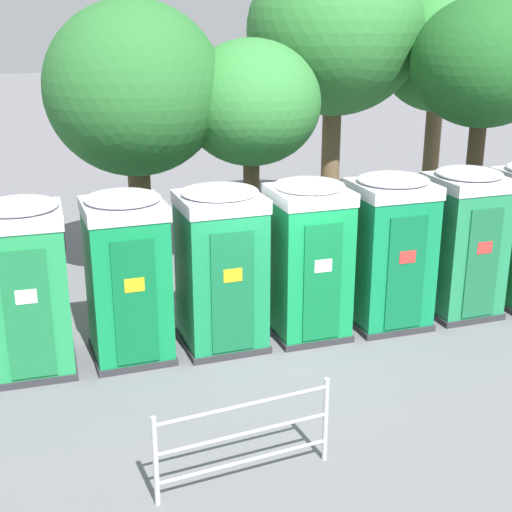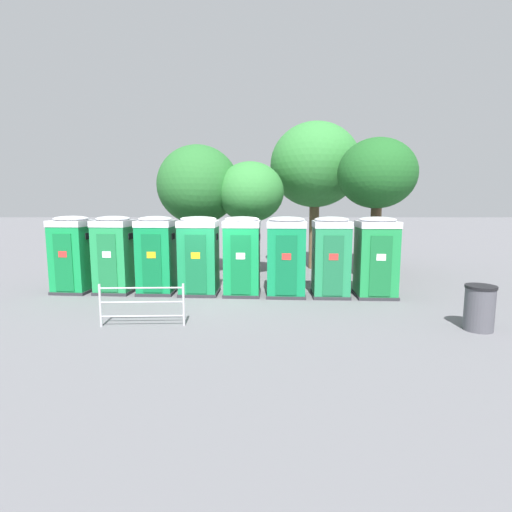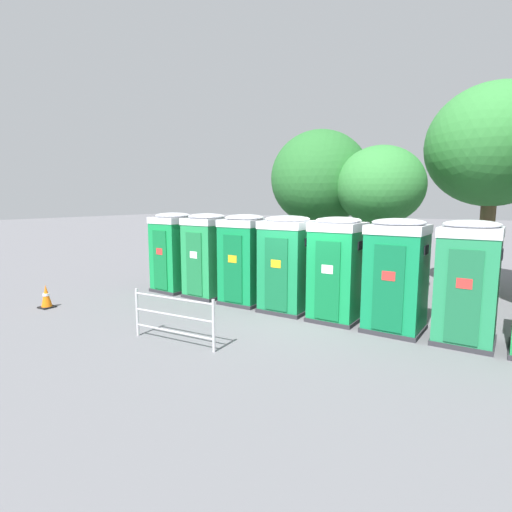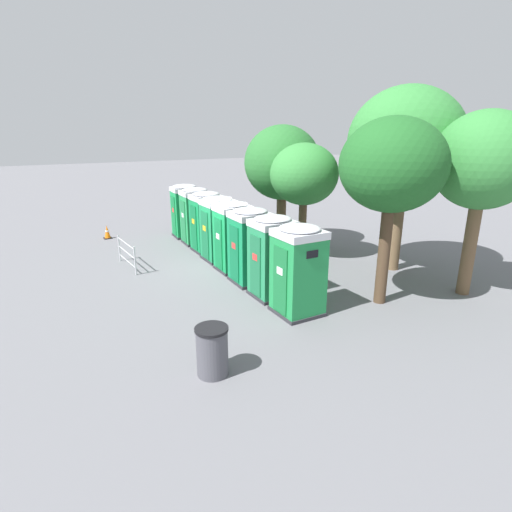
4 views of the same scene
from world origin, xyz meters
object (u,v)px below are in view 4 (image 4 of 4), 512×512
at_px(portapotty_2, 206,221).
at_px(portapotty_4, 233,236).
at_px(portapotty_7, 298,270).
at_px(street_tree_2, 405,143).
at_px(portapotty_3, 218,228).
at_px(street_tree_1, 483,162).
at_px(portapotty_5, 250,245).
at_px(street_tree_0, 282,164).
at_px(event_barrier, 127,253).
at_px(portapotty_1, 195,216).
at_px(traffic_cone, 107,232).
at_px(portapotty_0, 185,210).
at_px(street_tree_3, 392,167).
at_px(street_tree_4, 304,175).
at_px(trash_can, 212,351).
at_px(portapotty_6, 272,256).

bearing_deg(portapotty_2, portapotty_4, -5.04).
distance_m(portapotty_7, street_tree_2, 6.40).
bearing_deg(portapotty_3, street_tree_1, 34.62).
bearing_deg(portapotty_4, portapotty_5, -4.83).
height_order(street_tree_0, street_tree_1, street_tree_1).
relative_size(street_tree_2, event_barrier, 3.12).
xyz_separation_m(portapotty_2, portapotty_4, (2.81, -0.25, 0.00)).
height_order(portapotty_1, traffic_cone, portapotty_1).
bearing_deg(portapotty_1, street_tree_1, 25.33).
bearing_deg(street_tree_2, portapotty_0, -151.53).
height_order(portapotty_1, portapotty_2, same).
distance_m(portapotty_0, street_tree_3, 11.05).
relative_size(portapotty_1, street_tree_0, 0.49).
height_order(portapotty_0, portapotty_5, same).
distance_m(portapotty_1, street_tree_4, 5.56).
distance_m(street_tree_0, trash_can, 10.77).
distance_m(street_tree_4, trash_can, 9.00).
bearing_deg(trash_can, traffic_cone, 177.35).
height_order(portapotty_3, portapotty_4, same).
height_order(portapotty_7, street_tree_0, street_tree_0).
height_order(street_tree_1, event_barrier, street_tree_1).
distance_m(portapotty_6, event_barrier, 6.04).
height_order(street_tree_4, event_barrier, street_tree_4).
xyz_separation_m(portapotty_7, street_tree_0, (-6.09, 3.71, 2.33)).
xyz_separation_m(portapotty_5, event_barrier, (-3.72, -3.17, -0.72)).
bearing_deg(street_tree_4, event_barrier, -111.97).
relative_size(portapotty_3, street_tree_0, 0.49).
relative_size(portapotty_3, street_tree_4, 0.56).
distance_m(portapotty_5, street_tree_2, 6.38).
height_order(portapotty_6, portapotty_7, same).
bearing_deg(event_barrier, street_tree_0, 86.18).
bearing_deg(street_tree_4, street_tree_3, -8.26).
distance_m(street_tree_3, trash_can, 6.88).
xyz_separation_m(street_tree_2, traffic_cone, (-10.24, -8.10, -4.23)).
bearing_deg(portapotty_0, street_tree_1, 22.23).
xyz_separation_m(portapotty_1, event_barrier, (1.90, -3.64, -0.72)).
distance_m(portapotty_1, portapotty_7, 8.47).
xyz_separation_m(portapotty_2, street_tree_2, (5.84, 4.87, 3.26)).
relative_size(portapotty_0, traffic_cone, 3.97).
height_order(portapotty_5, street_tree_1, street_tree_1).
xyz_separation_m(street_tree_0, street_tree_4, (2.09, -0.44, -0.29)).
relative_size(portapotty_4, portapotty_5, 1.00).
distance_m(portapotty_2, portapotty_7, 7.05).
xyz_separation_m(portapotty_6, traffic_cone, (-10.03, -2.81, -0.97)).
height_order(portapotty_7, street_tree_4, street_tree_4).
bearing_deg(portapotty_5, trash_can, -38.91).
bearing_deg(event_barrier, portapotty_3, 74.99).
distance_m(portapotty_5, trash_can, 5.56).
relative_size(portapotty_6, street_tree_1, 0.46).
bearing_deg(street_tree_2, portapotty_6, -92.32).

